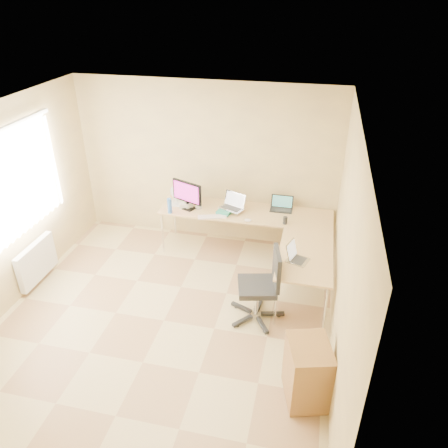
% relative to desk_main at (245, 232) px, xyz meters
% --- Properties ---
extents(floor, '(4.50, 4.50, 0.00)m').
position_rel_desk_main_xyz_m(floor, '(-0.72, -1.85, -0.36)').
color(floor, '#D0B880').
rests_on(floor, ground).
extents(ceiling, '(4.50, 4.50, 0.00)m').
position_rel_desk_main_xyz_m(ceiling, '(-0.72, -1.85, 2.24)').
color(ceiling, white).
rests_on(ceiling, ground).
extents(wall_back, '(4.50, 0.00, 4.50)m').
position_rel_desk_main_xyz_m(wall_back, '(-0.72, 0.40, 0.93)').
color(wall_back, '#DAC17A').
rests_on(wall_back, ground).
extents(wall_front, '(4.50, 0.00, 4.50)m').
position_rel_desk_main_xyz_m(wall_front, '(-0.72, -4.10, 0.93)').
color(wall_front, '#DAC17A').
rests_on(wall_front, ground).
extents(wall_right, '(0.00, 4.50, 4.50)m').
position_rel_desk_main_xyz_m(wall_right, '(1.38, -1.85, 0.93)').
color(wall_right, '#DAC17A').
rests_on(wall_right, ground).
extents(desk_main, '(2.65, 0.70, 0.73)m').
position_rel_desk_main_xyz_m(desk_main, '(0.00, 0.00, 0.00)').
color(desk_main, tan).
rests_on(desk_main, ground).
extents(desk_return, '(0.70, 1.30, 0.73)m').
position_rel_desk_main_xyz_m(desk_return, '(0.98, -1.00, 0.00)').
color(desk_return, tan).
rests_on(desk_return, ground).
extents(monitor, '(0.56, 0.36, 0.46)m').
position_rel_desk_main_xyz_m(monitor, '(-0.91, -0.09, 0.59)').
color(monitor, black).
rests_on(monitor, desk_main).
extents(book_stack, '(0.26, 0.32, 0.05)m').
position_rel_desk_main_xyz_m(book_stack, '(-0.30, -0.08, 0.39)').
color(book_stack, '#26806C').
rests_on(book_stack, desk_main).
extents(laptop_center, '(0.45, 0.40, 0.24)m').
position_rel_desk_main_xyz_m(laptop_center, '(-0.22, -0.04, 0.53)').
color(laptop_center, silver).
rests_on(laptop_center, desk_main).
extents(laptop_black, '(0.34, 0.25, 0.22)m').
position_rel_desk_main_xyz_m(laptop_black, '(0.53, 0.17, 0.47)').
color(laptop_black, black).
rests_on(laptop_black, desk_main).
extents(keyboard, '(0.45, 0.25, 0.02)m').
position_rel_desk_main_xyz_m(keyboard, '(-0.46, -0.30, 0.38)').
color(keyboard, silver).
rests_on(keyboard, desk_main).
extents(mouse, '(0.11, 0.08, 0.04)m').
position_rel_desk_main_xyz_m(mouse, '(0.09, -0.30, 0.38)').
color(mouse, silver).
rests_on(mouse, desk_main).
extents(mug, '(0.14, 0.14, 0.11)m').
position_rel_desk_main_xyz_m(mug, '(-0.90, -0.10, 0.42)').
color(mug, beige).
rests_on(mug, desk_main).
extents(cd_stack, '(0.12, 0.12, 0.03)m').
position_rel_desk_main_xyz_m(cd_stack, '(-0.74, -0.05, 0.38)').
color(cd_stack, silver).
rests_on(cd_stack, desk_main).
extents(water_bottle, '(0.07, 0.07, 0.24)m').
position_rel_desk_main_xyz_m(water_bottle, '(-1.13, -0.30, 0.49)').
color(water_bottle, '#376CBB').
rests_on(water_bottle, desk_main).
extents(papers, '(0.24, 0.32, 0.01)m').
position_rel_desk_main_xyz_m(papers, '(-1.13, 0.06, 0.37)').
color(papers, silver).
rests_on(papers, desk_main).
extents(white_box, '(0.26, 0.23, 0.08)m').
position_rel_desk_main_xyz_m(white_box, '(-0.95, -0.04, 0.40)').
color(white_box, white).
rests_on(white_box, desk_main).
extents(desk_fan, '(0.28, 0.28, 0.27)m').
position_rel_desk_main_xyz_m(desk_fan, '(-1.13, 0.06, 0.50)').
color(desk_fan, silver).
rests_on(desk_fan, desk_main).
extents(black_cup, '(0.08, 0.08, 0.11)m').
position_rel_desk_main_xyz_m(black_cup, '(0.63, -0.25, 0.42)').
color(black_cup, black).
rests_on(black_cup, desk_main).
extents(laptop_return, '(0.36, 0.32, 0.20)m').
position_rel_desk_main_xyz_m(laptop_return, '(0.88, -1.18, 0.46)').
color(laptop_return, '#BABABA').
rests_on(laptop_return, desk_return).
extents(office_chair, '(0.73, 0.73, 1.01)m').
position_rel_desk_main_xyz_m(office_chair, '(0.42, -1.51, 0.13)').
color(office_chair, black).
rests_on(office_chair, ground).
extents(cabinet, '(0.53, 0.59, 0.70)m').
position_rel_desk_main_xyz_m(cabinet, '(1.12, -2.62, -0.01)').
color(cabinet, '#A06547').
rests_on(cabinet, ground).
extents(radiator, '(0.09, 0.80, 0.55)m').
position_rel_desk_main_xyz_m(radiator, '(-2.75, -1.45, -0.02)').
color(radiator, white).
rests_on(radiator, ground).
extents(window, '(0.10, 1.80, 1.40)m').
position_rel_desk_main_xyz_m(window, '(-2.78, -1.45, 1.19)').
color(window, white).
rests_on(window, wall_left).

